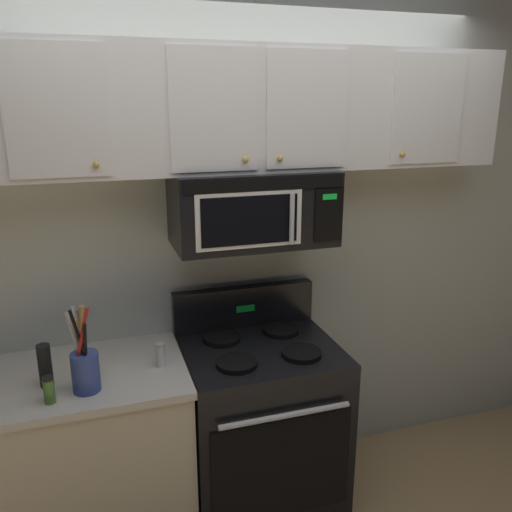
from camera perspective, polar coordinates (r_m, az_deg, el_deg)
name	(u,v)px	position (r m, az deg, el deg)	size (l,w,h in m)	color
back_wall	(239,241)	(2.79, -1.89, 1.65)	(5.20, 0.10, 2.70)	silver
stove_range	(260,424)	(2.84, 0.43, -17.73)	(0.76, 0.69, 1.12)	black
over_range_microwave	(253,208)	(2.51, -0.36, 5.25)	(0.76, 0.43, 0.35)	black
upper_cabinets	(251,110)	(2.49, -0.60, 15.60)	(2.50, 0.36, 0.55)	silver
counter_segment	(90,458)	(2.76, -17.58, -20.19)	(0.93, 0.65, 0.90)	beige
utensil_crock_blue	(85,365)	(2.32, -18.10, -11.15)	(0.12, 0.12, 0.39)	#384C9E
salt_shaker	(160,355)	(2.46, -10.33, -10.51)	(0.04, 0.04, 0.11)	white
pepper_mill	(45,366)	(2.42, -21.91, -10.99)	(0.06, 0.06, 0.19)	black
spice_jar	(49,390)	(2.31, -21.54, -13.35)	(0.04, 0.04, 0.12)	#4C7F33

